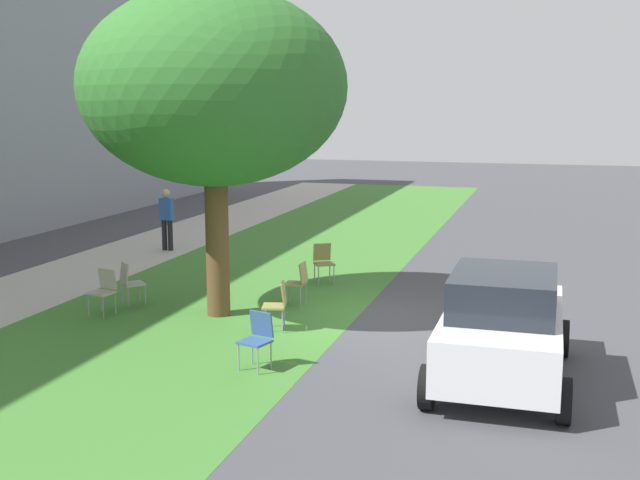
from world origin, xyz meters
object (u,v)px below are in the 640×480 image
chair_3 (104,288)px  chair_5 (257,336)px  parked_car (503,326)px  chair_0 (278,302)px  street_tree (214,88)px  chair_1 (323,260)px  pedestrian_0 (167,217)px  chair_2 (130,280)px  chair_4 (298,280)px

chair_3 → chair_5: bearing=-117.9°
chair_3 → chair_5: size_ratio=1.00×
chair_3 → parked_car: 7.73m
chair_0 → chair_3: same height
chair_0 → chair_3: (0.07, 3.55, 0.00)m
street_tree → chair_1: bearing=-19.4°
pedestrian_0 → chair_2: bearing=-159.6°
chair_1 → parked_car: parked_car is taller
chair_0 → street_tree: bearing=65.2°
chair_4 → parked_car: parked_car is taller
chair_3 → chair_4: same height
chair_0 → chair_3: size_ratio=1.00×
parked_car → pedestrian_0: bearing=50.1°
pedestrian_0 → chair_5: bearing=-145.1°
chair_3 → pedestrian_0: pedestrian_0 is taller
chair_2 → chair_4: (0.97, -3.23, 0.00)m
chair_0 → chair_5: same height
street_tree → pedestrian_0: 7.81m
street_tree → chair_4: (1.10, -1.25, -3.76)m
chair_5 → chair_4: bearing=8.8°
chair_5 → parked_car: bearing=-82.2°
chair_1 → parked_car: bearing=-141.6°
street_tree → chair_0: size_ratio=6.95×
chair_1 → chair_4: bearing=-177.1°
chair_1 → street_tree: bearing=160.6°
chair_2 → street_tree: bearing=-93.8°
chair_3 → chair_1: bearing=-40.3°
chair_1 → pedestrian_0: 5.81m
chair_3 → parked_car: bearing=-101.9°
chair_0 → parked_car: size_ratio=0.24×
chair_3 → pedestrian_0: bearing=17.1°
chair_1 → chair_3: (-3.84, 3.25, 0.00)m
chair_4 → street_tree: bearing=131.5°
chair_1 → pedestrian_0: bearing=64.1°
chair_0 → chair_5: bearing=-169.0°
street_tree → chair_3: (-0.60, 2.11, -3.76)m
chair_4 → chair_5: bearing=-171.2°
chair_3 → chair_5: (-2.09, -3.95, 0.00)m
chair_0 → chair_1: bearing=4.4°
chair_4 → pedestrian_0: size_ratio=0.52×
parked_car → chair_1: bearing=38.4°
chair_0 → chair_4: bearing=6.3°
chair_4 → pedestrian_0: pedestrian_0 is taller
chair_0 → parked_car: (-1.52, -4.00, 0.32)m
chair_2 → parked_car: size_ratio=0.24×
street_tree → chair_1: street_tree is taller
chair_5 → pedestrian_0: (8.45, 5.91, 0.41)m
chair_0 → pedestrian_0: size_ratio=0.52×
parked_car → pedestrian_0: pedestrian_0 is taller
chair_2 → parked_car: (-2.32, -7.42, 0.32)m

